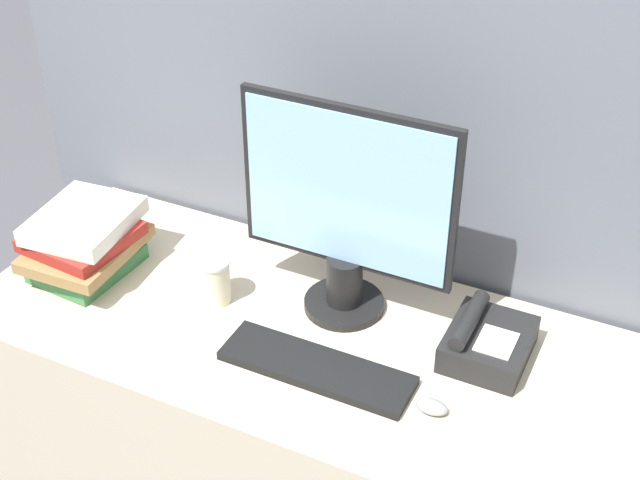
{
  "coord_description": "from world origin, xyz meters",
  "views": [
    {
      "loc": [
        0.7,
        -1.04,
        2.07
      ],
      "look_at": [
        0.02,
        0.35,
        1.0
      ],
      "focal_mm": 50.0,
      "sensor_mm": 36.0,
      "label": 1
    }
  ],
  "objects_px": {
    "keyboard": "(317,368)",
    "coffee_cup": "(214,280)",
    "monitor": "(346,216)",
    "mouse": "(432,407)",
    "book_stack": "(85,242)",
    "desk_telephone": "(487,342)"
  },
  "relations": [
    {
      "from": "keyboard",
      "to": "coffee_cup",
      "type": "bearing_deg",
      "value": 160.15
    },
    {
      "from": "monitor",
      "to": "keyboard",
      "type": "xyz_separation_m",
      "value": [
        0.04,
        -0.23,
        -0.24
      ]
    },
    {
      "from": "mouse",
      "to": "book_stack",
      "type": "bearing_deg",
      "value": 174.68
    },
    {
      "from": "keyboard",
      "to": "book_stack",
      "type": "bearing_deg",
      "value": 172.88
    },
    {
      "from": "coffee_cup",
      "to": "desk_telephone",
      "type": "xyz_separation_m",
      "value": [
        0.63,
        0.09,
        -0.02
      ]
    },
    {
      "from": "book_stack",
      "to": "mouse",
      "type": "bearing_deg",
      "value": -5.32
    },
    {
      "from": "mouse",
      "to": "desk_telephone",
      "type": "relative_size",
      "value": 0.33
    },
    {
      "from": "monitor",
      "to": "coffee_cup",
      "type": "bearing_deg",
      "value": -158.76
    },
    {
      "from": "keyboard",
      "to": "coffee_cup",
      "type": "distance_m",
      "value": 0.35
    },
    {
      "from": "keyboard",
      "to": "coffee_cup",
      "type": "xyz_separation_m",
      "value": [
        -0.32,
        0.12,
        0.05
      ]
    },
    {
      "from": "keyboard",
      "to": "mouse",
      "type": "bearing_deg",
      "value": -0.69
    },
    {
      "from": "mouse",
      "to": "coffee_cup",
      "type": "xyz_separation_m",
      "value": [
        -0.58,
        0.12,
        0.05
      ]
    },
    {
      "from": "monitor",
      "to": "mouse",
      "type": "distance_m",
      "value": 0.45
    },
    {
      "from": "keyboard",
      "to": "desk_telephone",
      "type": "distance_m",
      "value": 0.37
    },
    {
      "from": "coffee_cup",
      "to": "desk_telephone",
      "type": "relative_size",
      "value": 0.57
    },
    {
      "from": "book_stack",
      "to": "keyboard",
      "type": "bearing_deg",
      "value": -7.12
    },
    {
      "from": "coffee_cup",
      "to": "book_stack",
      "type": "xyz_separation_m",
      "value": [
        -0.34,
        -0.03,
        0.02
      ]
    },
    {
      "from": "keyboard",
      "to": "book_stack",
      "type": "distance_m",
      "value": 0.67
    },
    {
      "from": "book_stack",
      "to": "desk_telephone",
      "type": "bearing_deg",
      "value": 7.22
    },
    {
      "from": "keyboard",
      "to": "desk_telephone",
      "type": "relative_size",
      "value": 2.08
    },
    {
      "from": "keyboard",
      "to": "mouse",
      "type": "xyz_separation_m",
      "value": [
        0.26,
        -0.0,
        0.0
      ]
    },
    {
      "from": "mouse",
      "to": "monitor",
      "type": "bearing_deg",
      "value": 142.44
    }
  ]
}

